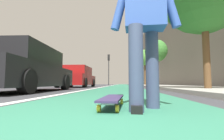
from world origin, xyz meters
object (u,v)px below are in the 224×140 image
Objects in this scene: skateboard at (112,99)px; street_tree_far at (145,58)px; skater_person at (144,18)px; parked_car_mid at (77,77)px; traffic_light at (109,64)px; street_tree_mid at (156,51)px; parked_car_near at (25,70)px.

street_tree_far reaches higher than skateboard.
skater_person is 10.44m from parked_car_mid.
parked_car_mid is at bearing 171.99° from traffic_light.
street_tree_mid is at bearing -13.79° from skateboard.
parked_car_near is 6.33m from parked_car_mid.
street_tree_far is at bearing -21.80° from parked_car_near.
street_tree_far is at bearing -35.06° from parked_car_mid.
street_tree_mid reaches higher than skater_person.
traffic_light is (19.63, 1.79, 2.77)m from skateboard.
skater_person is 0.37× the size of street_tree_far.
parked_car_mid is at bearing 19.82° from skater_person.
street_tree_far reaches higher than street_tree_mid.
parked_car_near is 1.11× the size of traffic_light.
street_tree_far reaches higher than skater_person.
traffic_light is 4.87m from street_tree_far.
traffic_light reaches higher than street_tree_mid.
traffic_light is 9.24m from street_tree_mid.
parked_car_near is at bearing -179.35° from parked_car_mid.
traffic_light is 1.06× the size of street_tree_mid.
skateboard is 0.92m from skater_person.
parked_car_mid is 10.88m from street_tree_far.
skater_person is 0.36× the size of parked_car_near.
parked_car_near is at bearing 43.04° from skateboard.
skateboard is at bearing -136.96° from parked_car_near.
parked_car_mid is at bearing 144.94° from street_tree_far.
traffic_light is at bearing 73.92° from street_tree_far.
parked_car_near is 16.33m from street_tree_far.
street_tree_far is (-1.34, -4.65, 0.54)m from traffic_light.
street_tree_mid is at bearing -71.89° from parked_car_mid.
skateboard is 19.91m from traffic_light.
street_tree_mid is (1.98, -6.05, 2.23)m from parked_car_mid.
street_tree_mid reaches higher than skateboard.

